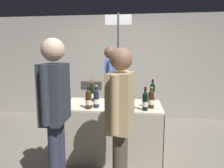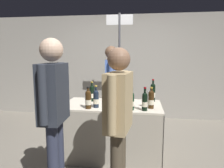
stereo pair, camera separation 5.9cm
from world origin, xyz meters
name	(u,v)px [view 1 (the left image)]	position (x,y,z in m)	size (l,w,h in m)	color
ground_plane	(112,155)	(0.00, 0.00, 0.00)	(12.00, 12.00, 0.00)	gray
back_partition	(122,67)	(0.00, 2.04, 1.22)	(6.87, 0.12, 2.44)	#9E998E
tasting_table	(112,121)	(0.00, 0.00, 0.55)	(1.43, 0.77, 0.80)	beige
featured_wine_bottle	(96,98)	(-0.19, -0.21, 0.92)	(0.08, 0.08, 0.31)	#192333
display_bottle_0	(132,101)	(0.29, -0.27, 0.92)	(0.08, 0.08, 0.30)	black
display_bottle_1	(89,99)	(-0.28, -0.28, 0.93)	(0.08, 0.08, 0.30)	#38230F
display_bottle_2	(130,98)	(0.27, -0.16, 0.93)	(0.07, 0.07, 0.31)	#38230F
display_bottle_3	(152,92)	(0.60, 0.27, 0.94)	(0.08, 0.08, 0.35)	black
display_bottle_4	(92,93)	(-0.34, 0.16, 0.93)	(0.08, 0.08, 0.31)	black
display_bottle_5	(131,92)	(0.26, 0.26, 0.93)	(0.07, 0.07, 0.33)	black
display_bottle_6	(151,99)	(0.55, -0.15, 0.93)	(0.08, 0.08, 0.29)	#38230F
display_bottle_7	(145,101)	(0.47, -0.27, 0.93)	(0.07, 0.07, 0.31)	black
display_bottle_8	(117,97)	(0.09, -0.21, 0.95)	(0.07, 0.07, 0.35)	black
wine_glass_near_vendor	(131,97)	(0.28, 0.02, 0.90)	(0.08, 0.08, 0.14)	silver
brochure_stand	(148,97)	(0.53, 0.13, 0.89)	(0.16, 0.01, 0.18)	silver
vendor_presenter	(110,83)	(-0.12, 0.76, 1.00)	(0.26, 0.56, 1.67)	#4C4233
taster_foreground_right	(121,114)	(0.21, -0.97, 0.94)	(0.26, 0.56, 1.59)	#4C4233
taster_foreground_left	(55,106)	(-0.46, -0.96, 1.01)	(0.23, 0.56, 1.69)	#2D3347
booth_signpost	(118,59)	(-0.02, 1.17, 1.42)	(0.52, 0.04, 2.31)	#47474C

